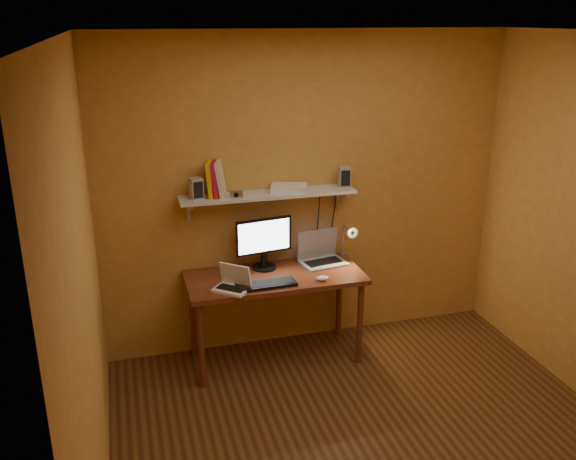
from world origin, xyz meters
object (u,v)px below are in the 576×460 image
object	(u,v)px
desk	(275,285)
wall_shelf	(268,195)
netbook	(233,283)
speaker_left	(196,188)
desk_lamp	(348,237)
keyboard	(266,284)
router	(289,188)
monitor	(264,241)
shelf_camera	(237,194)
mouse	(322,278)
laptop	(321,254)
speaker_right	(344,177)

from	to	relation	value
desk	wall_shelf	world-z (taller)	wall_shelf
netbook	speaker_left	distance (m)	0.76
desk_lamp	speaker_left	xyz separation A→B (m)	(-1.22, 0.05, 0.50)
netbook	desk_lamp	size ratio (longest dim) A/B	0.82
keyboard	router	size ratio (longest dim) A/B	1.61
netbook	keyboard	xyz separation A→B (m)	(0.25, -0.01, -0.04)
monitor	shelf_camera	bearing A→B (deg)	-175.25
monitor	desk_lamp	bearing A→B (deg)	-11.22
mouse	shelf_camera	distance (m)	0.93
laptop	netbook	world-z (taller)	laptop
wall_shelf	netbook	world-z (taller)	wall_shelf
desk	router	distance (m)	0.78
desk	mouse	distance (m)	0.39
speaker_left	router	xyz separation A→B (m)	(0.74, 0.02, -0.06)
wall_shelf	router	xyz separation A→B (m)	(0.17, 0.01, 0.04)
laptop	shelf_camera	size ratio (longest dim) A/B	3.70
desk	shelf_camera	bearing A→B (deg)	156.74
monitor	mouse	bearing A→B (deg)	-51.71
desk	router	bearing A→B (deg)	49.58
mouse	speaker_right	bearing A→B (deg)	56.20
netbook	speaker_left	world-z (taller)	speaker_left
keyboard	desk_lamp	xyz separation A→B (m)	(0.78, 0.30, 0.20)
keyboard	shelf_camera	world-z (taller)	shelf_camera
desk_lamp	speaker_left	world-z (taller)	speaker_left
wall_shelf	keyboard	bearing A→B (deg)	-107.64
keyboard	mouse	bearing A→B (deg)	-3.96
router	monitor	bearing A→B (deg)	-169.96
keyboard	speaker_left	world-z (taller)	speaker_left
keyboard	speaker_left	size ratio (longest dim) A/B	2.85
keyboard	router	xyz separation A→B (m)	(0.29, 0.38, 0.64)
router	shelf_camera	bearing A→B (deg)	-168.58
netbook	keyboard	distance (m)	0.25
speaker_left	shelf_camera	bearing A→B (deg)	-24.18
wall_shelf	keyboard	xyz separation A→B (m)	(-0.12, -0.37, -0.60)
desk	laptop	world-z (taller)	laptop
netbook	keyboard	size ratio (longest dim) A/B	0.67
speaker_left	speaker_right	bearing A→B (deg)	-10.53
speaker_right	laptop	bearing A→B (deg)	-159.75
router	desk	bearing A→B (deg)	-130.42
netbook	shelf_camera	size ratio (longest dim) A/B	2.91
shelf_camera	monitor	bearing A→B (deg)	12.78
monitor	speaker_left	size ratio (longest dim) A/B	2.88
monitor	speaker_right	bearing A→B (deg)	-4.79
monitor	netbook	world-z (taller)	monitor
keyboard	laptop	bearing A→B (deg)	29.60
mouse	router	world-z (taller)	router
desk_lamp	shelf_camera	size ratio (longest dim) A/B	3.53
monitor	netbook	bearing A→B (deg)	-142.25
mouse	wall_shelf	bearing A→B (deg)	134.72
wall_shelf	netbook	distance (m)	0.76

